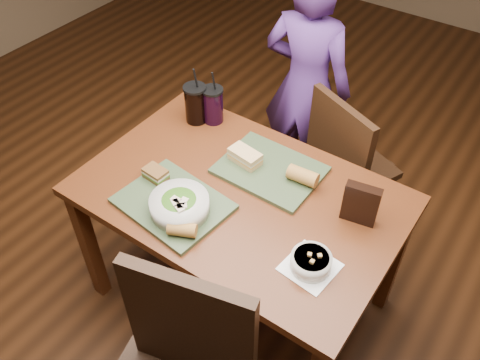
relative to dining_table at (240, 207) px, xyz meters
name	(u,v)px	position (x,y,z in m)	size (l,w,h in m)	color
ground	(240,295)	(0.00, 0.00, -0.66)	(6.00, 6.00, 0.00)	#381C0B
dining_table	(240,207)	(0.00, 0.00, 0.00)	(1.30, 0.85, 0.75)	#522610
chair_far	(342,163)	(0.17, 0.65, -0.14)	(0.53, 0.54, 0.93)	black
diner	(306,87)	(-0.20, 0.91, 0.02)	(0.50, 0.33, 1.37)	#502A74
tray_near	(173,204)	(-0.18, -0.21, 0.10)	(0.42, 0.32, 0.02)	#344529
tray_far	(270,170)	(0.03, 0.17, 0.10)	(0.42, 0.32, 0.02)	#344529
salad_bowl	(179,204)	(-0.12, -0.23, 0.15)	(0.23, 0.23, 0.08)	silver
soup_bowl	(311,262)	(0.42, -0.16, 0.12)	(0.19, 0.19, 0.07)	white
sandwich_near	(156,174)	(-0.32, -0.14, 0.13)	(0.10, 0.07, 0.05)	#593819
sandwich_far	(245,156)	(-0.08, 0.15, 0.14)	(0.15, 0.10, 0.06)	tan
baguette_near	(182,229)	(-0.04, -0.32, 0.14)	(0.05, 0.05, 0.11)	#AD7533
baguette_far	(303,176)	(0.18, 0.18, 0.14)	(0.06, 0.06, 0.13)	#AD7533
cup_cola	(196,104)	(-0.45, 0.28, 0.19)	(0.11, 0.11, 0.29)	black
cup_berry	(213,105)	(-0.38, 0.32, 0.18)	(0.10, 0.10, 0.27)	black
chip_bag	(361,204)	(0.46, 0.14, 0.18)	(0.13, 0.04, 0.18)	black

